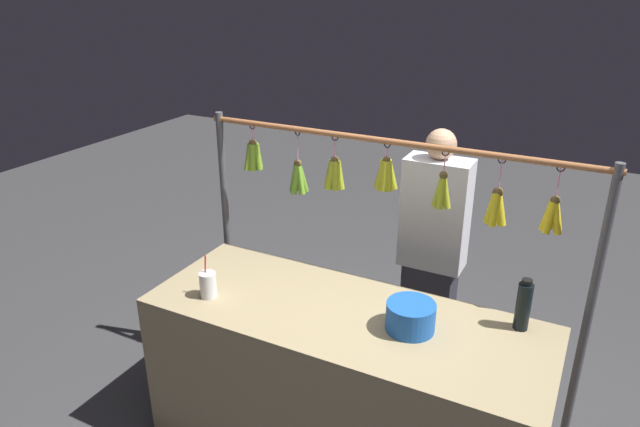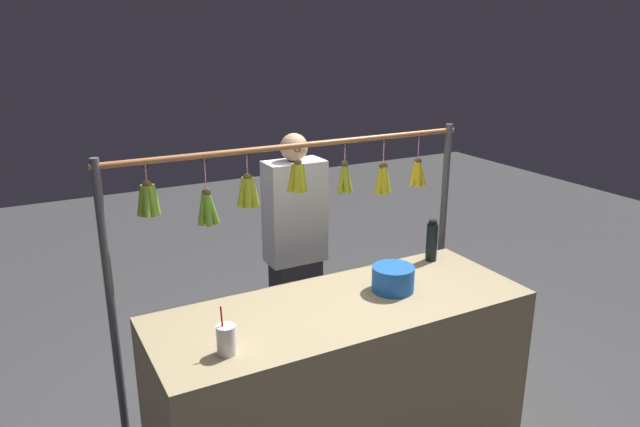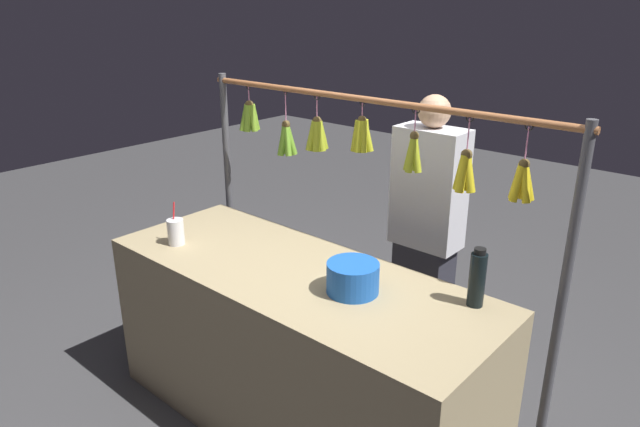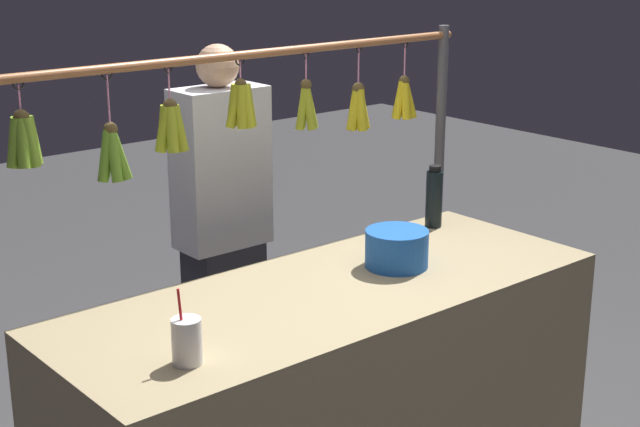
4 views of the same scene
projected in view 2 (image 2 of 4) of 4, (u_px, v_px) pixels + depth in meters
The scene contains 6 objects.
market_counter at pixel (341, 377), 3.18m from camera, with size 2.00×0.75×0.87m, color tan.
display_rack at pixel (294, 216), 3.35m from camera, with size 2.18×0.13×1.66m.
water_bottle at pixel (432, 241), 3.59m from camera, with size 0.07×0.07×0.26m.
blue_bucket at pixel (393, 279), 3.19m from camera, with size 0.23×0.23×0.14m, color blue.
drink_cup at pixel (226, 340), 2.57m from camera, with size 0.09×0.09×0.23m.
vendor_person at pixel (295, 256), 3.90m from camera, with size 0.38×0.21×1.61m.
Camera 2 is at (1.41, 2.38, 2.24)m, focal length 33.15 mm.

